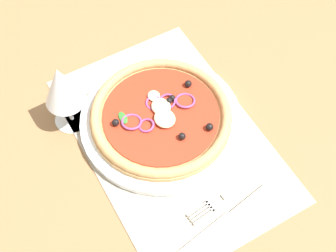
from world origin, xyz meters
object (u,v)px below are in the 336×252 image
knife (224,223)px  wine_glass (62,87)px  pizza (159,116)px  plate (159,121)px  fork (228,194)px

knife → wine_glass: (31.38, 13.47, 9.42)cm
pizza → wine_glass: (9.10, 13.75, 7.25)cm
knife → plate: bearing=-100.0°
fork → knife: knife is taller
fork → wine_glass: wine_glass is taller
plate → pizza: bearing=-74.4°
plate → fork: bearing=-170.2°
pizza → knife: size_ratio=1.30×
plate → knife: plate is taller
plate → wine_glass: 18.76cm
plate → wine_glass: size_ratio=2.01×
pizza → knife: bearing=179.3°
knife → wine_glass: size_ratio=1.34×
fork → pizza: bearing=-86.3°
fork → plate: bearing=-86.2°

